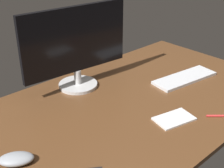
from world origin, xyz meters
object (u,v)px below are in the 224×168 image
(monitor, at_px, (76,46))
(keyboard, at_px, (185,78))
(notepad, at_px, (174,119))
(computer_mouse, at_px, (16,159))
(pen, at_px, (224,116))

(monitor, height_order, keyboard, monitor)
(notepad, bearing_deg, keyboard, 29.22)
(keyboard, height_order, computer_mouse, computer_mouse)
(computer_mouse, relative_size, pen, 0.81)
(monitor, bearing_deg, pen, -60.96)
(monitor, height_order, pen, monitor)
(notepad, bearing_deg, pen, -36.61)
(notepad, relative_size, pen, 1.11)
(monitor, relative_size, keyboard, 1.53)
(computer_mouse, height_order, notepad, computer_mouse)
(keyboard, relative_size, notepad, 2.20)
(computer_mouse, bearing_deg, monitor, 66.37)
(notepad, bearing_deg, computer_mouse, 161.70)
(monitor, bearing_deg, keyboard, -29.34)
(monitor, xyz_separation_m, notepad, (0.10, -0.49, -0.20))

